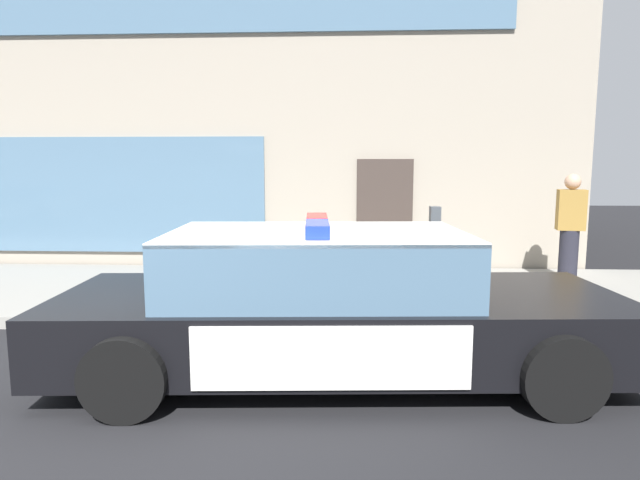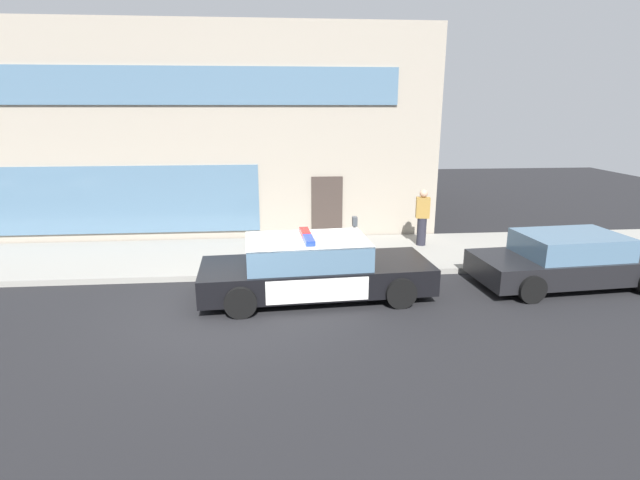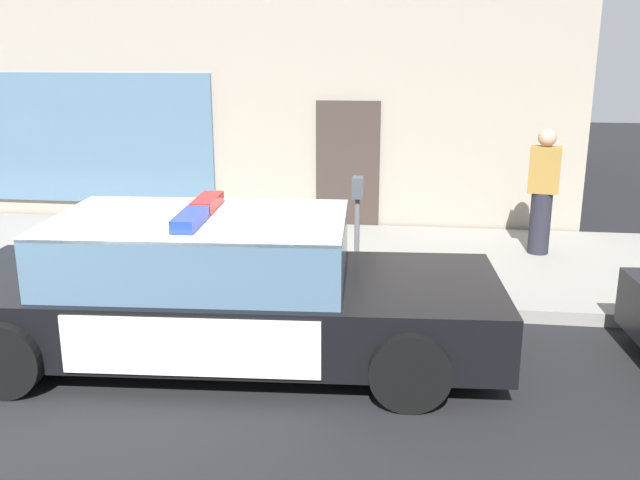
% 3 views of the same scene
% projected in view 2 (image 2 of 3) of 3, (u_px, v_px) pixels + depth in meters
% --- Properties ---
extents(ground, '(48.00, 48.00, 0.00)m').
position_uv_depth(ground, '(221.00, 316.00, 10.02)').
color(ground, black).
extents(sidewalk, '(48.00, 3.55, 0.15)m').
position_uv_depth(sidewalk, '(236.00, 257.00, 13.79)').
color(sidewalk, gray).
rests_on(sidewalk, ground).
extents(storefront_building, '(18.04, 10.13, 6.71)m').
position_uv_depth(storefront_building, '(180.00, 130.00, 19.27)').
color(storefront_building, gray).
rests_on(storefront_building, ground).
extents(police_cruiser, '(5.30, 2.36, 1.49)m').
position_uv_depth(police_cruiser, '(313.00, 268.00, 10.94)').
color(police_cruiser, black).
rests_on(police_cruiser, ground).
extents(fire_hydrant, '(0.34, 0.39, 0.73)m').
position_uv_depth(fire_hydrant, '(332.00, 252.00, 12.80)').
color(fire_hydrant, gold).
rests_on(fire_hydrant, sidewalk).
extents(car_down_street, '(4.65, 2.28, 1.29)m').
position_uv_depth(car_down_street, '(568.00, 260.00, 11.67)').
color(car_down_street, black).
rests_on(car_down_street, ground).
extents(pedestrian_on_sidewalk, '(0.44, 0.33, 1.71)m').
position_uv_depth(pedestrian_on_sidewalk, '(422.00, 217.00, 14.50)').
color(pedestrian_on_sidewalk, '#23232D').
rests_on(pedestrian_on_sidewalk, sidewalk).
extents(parking_meter, '(0.12, 0.18, 1.34)m').
position_uv_depth(parking_meter, '(355.00, 232.00, 12.50)').
color(parking_meter, slate).
rests_on(parking_meter, sidewalk).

